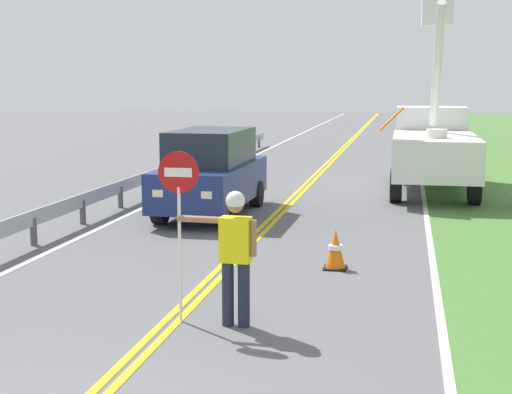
{
  "coord_description": "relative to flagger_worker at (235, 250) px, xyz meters",
  "views": [
    {
      "loc": [
        3.06,
        -5.1,
        3.21
      ],
      "look_at": [
        0.45,
        7.56,
        1.2
      ],
      "focal_mm": 51.35,
      "sensor_mm": 36.0,
      "label": 1
    }
  ],
  "objects": [
    {
      "name": "stop_sign_paddle",
      "position": [
        -0.77,
        0.03,
        0.66
      ],
      "size": [
        0.56,
        0.04,
        2.33
      ],
      "color": "silver",
      "rests_on": "ground"
    },
    {
      "name": "centerline_yellow_left",
      "position": [
        -0.98,
        15.94,
        -1.04
      ],
      "size": [
        0.11,
        110.0,
        0.01
      ],
      "primitive_type": "cube",
      "color": "yellow",
      "rests_on": "ground"
    },
    {
      "name": "edge_line_left",
      "position": [
        -4.49,
        15.94,
        -1.04
      ],
      "size": [
        0.12,
        110.0,
        0.01
      ],
      "primitive_type": "cube",
      "color": "silver",
      "rests_on": "ground"
    },
    {
      "name": "edge_line_right",
      "position": [
        2.71,
        15.94,
        -1.04
      ],
      "size": [
        0.12,
        110.0,
        0.01
      ],
      "primitive_type": "cube",
      "color": "silver",
      "rests_on": "ground"
    },
    {
      "name": "flagger_worker",
      "position": [
        0.0,
        0.0,
        0.0
      ],
      "size": [
        1.09,
        0.26,
        1.83
      ],
      "color": "#1E2338",
      "rests_on": "ground"
    },
    {
      "name": "guardrail_left_shoulder",
      "position": [
        -5.09,
        12.0,
        -0.53
      ],
      "size": [
        0.1,
        32.0,
        0.71
      ],
      "color": "#9EA0A3",
      "rests_on": "ground"
    },
    {
      "name": "oncoming_suv_nearest",
      "position": [
        -2.5,
        8.06,
        0.01
      ],
      "size": [
        1.97,
        4.63,
        2.1
      ],
      "color": "navy",
      "rests_on": "ground"
    },
    {
      "name": "utility_bucket_truck",
      "position": [
        2.95,
        13.47,
        0.38
      ],
      "size": [
        2.67,
        6.82,
        5.7
      ],
      "color": "white",
      "rests_on": "ground"
    },
    {
      "name": "traffic_cone_lead",
      "position": [
        1.02,
        3.33,
        -0.71
      ],
      "size": [
        0.4,
        0.4,
        0.7
      ],
      "color": "orange",
      "rests_on": "ground"
    },
    {
      "name": "centerline_yellow_right",
      "position": [
        -0.8,
        15.94,
        -1.04
      ],
      "size": [
        0.11,
        110.0,
        0.01
      ],
      "primitive_type": "cube",
      "color": "yellow",
      "rests_on": "ground"
    }
  ]
}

